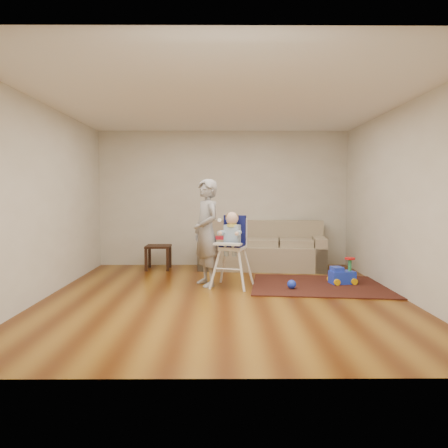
{
  "coord_description": "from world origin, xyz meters",
  "views": [
    {
      "loc": [
        -0.04,
        -6.08,
        1.45
      ],
      "look_at": [
        0.0,
        0.4,
        1.0
      ],
      "focal_mm": 35.0,
      "sensor_mm": 36.0,
      "label": 1
    }
  ],
  "objects_px": {
    "ride_on_toy": "(342,270)",
    "side_table": "(158,257)",
    "high_chair": "(232,251)",
    "toy_ball": "(292,284)",
    "sofa": "(262,245)",
    "adult": "(206,233)"
  },
  "relations": [
    {
      "from": "toy_ball",
      "to": "high_chair",
      "type": "distance_m",
      "value": 1.04
    },
    {
      "from": "high_chair",
      "to": "toy_ball",
      "type": "bearing_deg",
      "value": 4.16
    },
    {
      "from": "side_table",
      "to": "toy_ball",
      "type": "height_order",
      "value": "side_table"
    },
    {
      "from": "side_table",
      "to": "adult",
      "type": "xyz_separation_m",
      "value": [
        0.97,
        -1.47,
        0.61
      ]
    },
    {
      "from": "sofa",
      "to": "side_table",
      "type": "relative_size",
      "value": 5.36
    },
    {
      "from": "side_table",
      "to": "high_chair",
      "type": "height_order",
      "value": "high_chair"
    },
    {
      "from": "high_chair",
      "to": "adult",
      "type": "relative_size",
      "value": 0.7
    },
    {
      "from": "toy_ball",
      "to": "adult",
      "type": "relative_size",
      "value": 0.08
    },
    {
      "from": "side_table",
      "to": "high_chair",
      "type": "xyz_separation_m",
      "value": [
        1.37,
        -1.58,
        0.34
      ]
    },
    {
      "from": "side_table",
      "to": "high_chair",
      "type": "distance_m",
      "value": 2.12
    },
    {
      "from": "toy_ball",
      "to": "adult",
      "type": "height_order",
      "value": "adult"
    },
    {
      "from": "ride_on_toy",
      "to": "side_table",
      "type": "bearing_deg",
      "value": 146.31
    },
    {
      "from": "high_chair",
      "to": "adult",
      "type": "xyz_separation_m",
      "value": [
        -0.4,
        0.11,
        0.27
      ]
    },
    {
      "from": "side_table",
      "to": "sofa",
      "type": "bearing_deg",
      "value": 2.38
    },
    {
      "from": "ride_on_toy",
      "to": "adult",
      "type": "bearing_deg",
      "value": 172.01
    },
    {
      "from": "side_table",
      "to": "adult",
      "type": "distance_m",
      "value": 1.86
    },
    {
      "from": "sofa",
      "to": "ride_on_toy",
      "type": "height_order",
      "value": "sofa"
    },
    {
      "from": "ride_on_toy",
      "to": "adult",
      "type": "relative_size",
      "value": 0.25
    },
    {
      "from": "side_table",
      "to": "toy_ball",
      "type": "relative_size",
      "value": 3.42
    },
    {
      "from": "sofa",
      "to": "high_chair",
      "type": "xyz_separation_m",
      "value": [
        -0.62,
        -1.66,
        0.11
      ]
    },
    {
      "from": "sofa",
      "to": "ride_on_toy",
      "type": "relative_size",
      "value": 5.95
    },
    {
      "from": "toy_ball",
      "to": "high_chair",
      "type": "bearing_deg",
      "value": 166.21
    }
  ]
}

